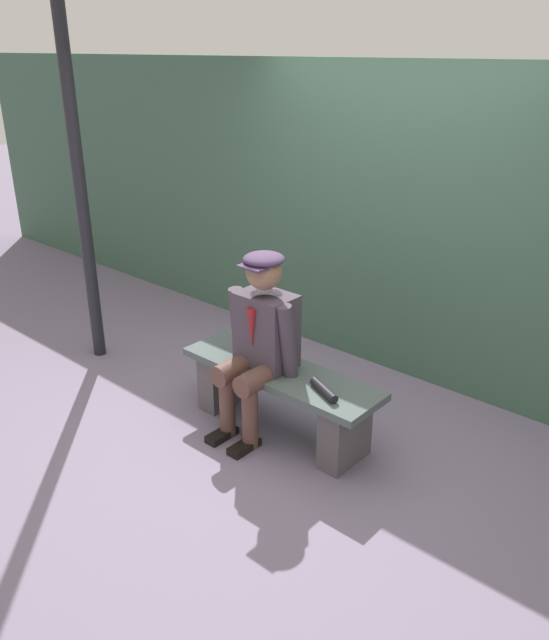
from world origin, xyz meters
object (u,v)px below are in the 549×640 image
(bench, at_px, (280,392))
(lamp_post, at_px, (72,124))
(rolled_magazine, at_px, (324,390))
(seated_man, at_px, (260,337))

(bench, height_order, lamp_post, lamp_post)
(rolled_magazine, relative_size, lamp_post, 0.08)
(bench, distance_m, seated_man, 0.42)
(seated_man, bearing_deg, lamp_post, 2.15)
(bench, relative_size, seated_man, 1.16)
(seated_man, height_order, lamp_post, lamp_post)
(lamp_post, bearing_deg, bench, -176.07)
(rolled_magazine, distance_m, lamp_post, 2.80)
(seated_man, height_order, rolled_magazine, seated_man)
(seated_man, relative_size, lamp_post, 0.39)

